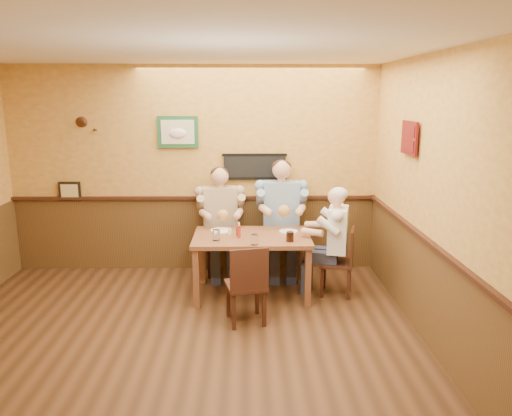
% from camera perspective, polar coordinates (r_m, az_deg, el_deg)
% --- Properties ---
extents(room, '(5.02, 5.03, 2.81)m').
position_cam_1_polar(room, '(4.54, -8.47, 3.65)').
color(room, '#362010').
rests_on(room, ground).
extents(dining_table, '(1.40, 0.90, 0.75)m').
position_cam_1_polar(dining_table, '(6.03, -0.49, -4.00)').
color(dining_table, brown).
rests_on(dining_table, ground).
extents(chair_back_left, '(0.48, 0.48, 0.93)m').
position_cam_1_polar(chair_back_left, '(6.82, -4.07, -3.75)').
color(chair_back_left, '#3D1F13').
rests_on(chair_back_left, ground).
extents(chair_back_right, '(0.46, 0.46, 0.99)m').
position_cam_1_polar(chair_back_right, '(6.82, 2.85, -3.47)').
color(chair_back_right, '#3D1F13').
rests_on(chair_back_right, ground).
extents(chair_right_end, '(0.47, 0.47, 0.84)m').
position_cam_1_polar(chair_right_end, '(6.19, 9.20, -6.03)').
color(chair_right_end, '#3D1F13').
rests_on(chair_right_end, ground).
extents(chair_near_side, '(0.48, 0.48, 0.88)m').
position_cam_1_polar(chair_near_side, '(5.38, -1.18, -8.60)').
color(chair_near_side, '#3D1F13').
rests_on(chair_near_side, ground).
extents(diner_tan_shirt, '(0.68, 0.68, 1.33)m').
position_cam_1_polar(diner_tan_shirt, '(6.77, -4.09, -2.13)').
color(diner_tan_shirt, tan).
rests_on(diner_tan_shirt, ground).
extents(diner_blue_polo, '(0.65, 0.65, 1.41)m').
position_cam_1_polar(diner_blue_polo, '(6.77, 2.86, -1.75)').
color(diner_blue_polo, '#809EC0').
rests_on(diner_blue_polo, ground).
extents(diner_white_elder, '(0.67, 0.67, 1.20)m').
position_cam_1_polar(diner_white_elder, '(6.14, 9.26, -4.44)').
color(diner_white_elder, white).
rests_on(diner_white_elder, ground).
extents(water_glass_left, '(0.11, 0.11, 0.13)m').
position_cam_1_polar(water_glass_left, '(5.81, -4.56, -3.09)').
color(water_glass_left, silver).
rests_on(water_glass_left, dining_table).
extents(water_glass_mid, '(0.08, 0.08, 0.12)m').
position_cam_1_polar(water_glass_mid, '(5.62, -0.18, -3.64)').
color(water_glass_mid, white).
rests_on(water_glass_mid, dining_table).
extents(cola_tumbler, '(0.09, 0.09, 0.11)m').
position_cam_1_polar(cola_tumbler, '(5.76, 3.91, -3.28)').
color(cola_tumbler, black).
rests_on(cola_tumbler, dining_table).
extents(hot_sauce_bottle, '(0.05, 0.05, 0.17)m').
position_cam_1_polar(hot_sauce_bottle, '(5.89, -1.97, -2.62)').
color(hot_sauce_bottle, red).
rests_on(hot_sauce_bottle, dining_table).
extents(salt_shaker, '(0.04, 0.04, 0.08)m').
position_cam_1_polar(salt_shaker, '(6.02, -3.05, -2.71)').
color(salt_shaker, white).
rests_on(salt_shaker, dining_table).
extents(pepper_shaker, '(0.04, 0.04, 0.09)m').
position_cam_1_polar(pepper_shaker, '(5.99, -2.09, -2.73)').
color(pepper_shaker, black).
rests_on(pepper_shaker, dining_table).
extents(plate_far_left, '(0.29, 0.29, 0.02)m').
position_cam_1_polar(plate_far_left, '(6.21, -4.01, -2.58)').
color(plate_far_left, white).
rests_on(plate_far_left, dining_table).
extents(plate_far_right, '(0.28, 0.28, 0.02)m').
position_cam_1_polar(plate_far_right, '(6.17, 3.73, -2.68)').
color(plate_far_right, silver).
rests_on(plate_far_right, dining_table).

